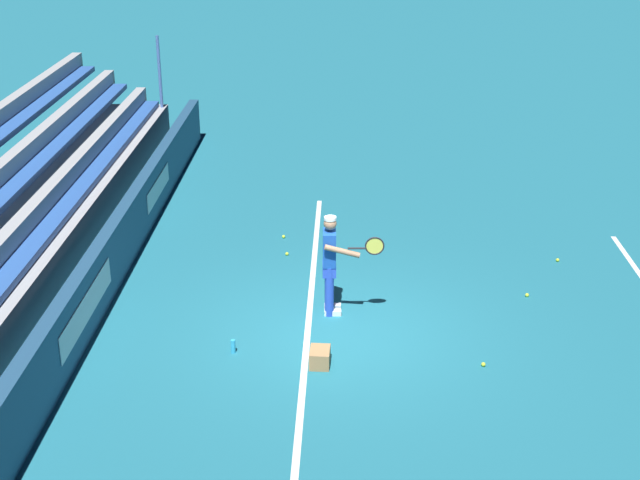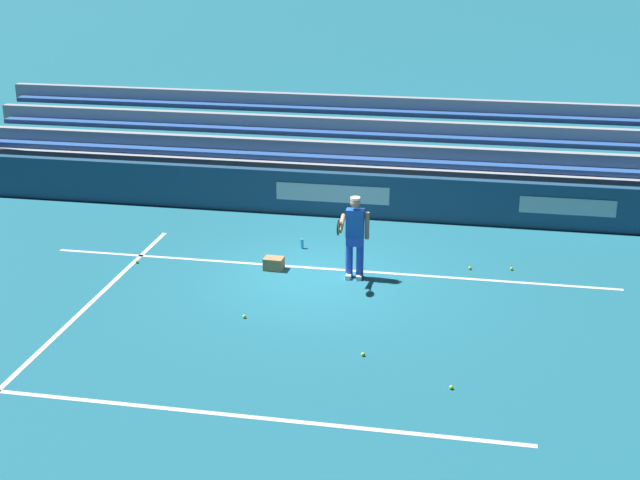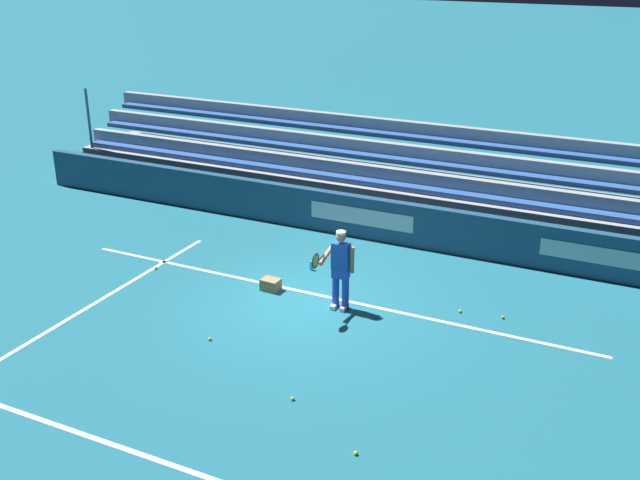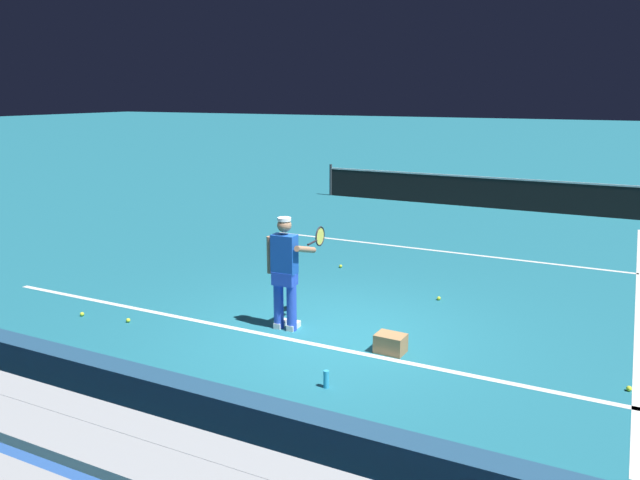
{
  "view_description": "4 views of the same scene",
  "coord_description": "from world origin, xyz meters",
  "px_view_note": "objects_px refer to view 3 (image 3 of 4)",
  "views": [
    {
      "loc": [
        12.65,
        0.09,
        6.93
      ],
      "look_at": [
        -1.18,
        -0.34,
        1.09
      ],
      "focal_mm": 50.0,
      "sensor_mm": 36.0,
      "label": 1
    },
    {
      "loc": [
        -3.12,
        16.57,
        6.96
      ],
      "look_at": [
        -0.11,
        0.74,
        1.1
      ],
      "focal_mm": 50.0,
      "sensor_mm": 36.0,
      "label": 2
    },
    {
      "loc": [
        -6.34,
        12.58,
        7.18
      ],
      "look_at": [
        -0.06,
        -0.42,
        1.33
      ],
      "focal_mm": 42.0,
      "sensor_mm": 36.0,
      "label": 3
    },
    {
      "loc": [
        3.8,
        -7.83,
        3.49
      ],
      "look_at": [
        -1.09,
        1.85,
        0.91
      ],
      "focal_mm": 35.0,
      "sensor_mm": 36.0,
      "label": 4
    }
  ],
  "objects_px": {
    "tennis_ball_midcourt": "(210,339)",
    "tennis_ball_on_baseline": "(156,268)",
    "tennis_ball_toward_net": "(503,317)",
    "water_bottle": "(311,266)",
    "tennis_ball_by_box": "(356,453)",
    "tennis_ball_near_player": "(460,311)",
    "tennis_player": "(340,269)",
    "tennis_ball_far_left": "(293,399)",
    "ball_box_cardboard": "(271,285)"
  },
  "relations": [
    {
      "from": "tennis_ball_by_box",
      "to": "tennis_ball_near_player",
      "type": "bearing_deg",
      "value": -91.46
    },
    {
      "from": "tennis_ball_far_left",
      "to": "tennis_ball_on_baseline",
      "type": "distance_m",
      "value": 6.3
    },
    {
      "from": "tennis_ball_midcourt",
      "to": "tennis_ball_on_baseline",
      "type": "height_order",
      "value": "same"
    },
    {
      "from": "tennis_ball_midcourt",
      "to": "ball_box_cardboard",
      "type": "bearing_deg",
      "value": -89.24
    },
    {
      "from": "tennis_player",
      "to": "tennis_ball_midcourt",
      "type": "bearing_deg",
      "value": 54.02
    },
    {
      "from": "ball_box_cardboard",
      "to": "tennis_ball_toward_net",
      "type": "distance_m",
      "value": 4.98
    },
    {
      "from": "tennis_ball_near_player",
      "to": "tennis_player",
      "type": "bearing_deg",
      "value": 20.93
    },
    {
      "from": "tennis_player",
      "to": "water_bottle",
      "type": "height_order",
      "value": "tennis_player"
    },
    {
      "from": "tennis_ball_midcourt",
      "to": "tennis_ball_toward_net",
      "type": "relative_size",
      "value": 1.0
    },
    {
      "from": "tennis_ball_toward_net",
      "to": "ball_box_cardboard",
      "type": "bearing_deg",
      "value": 10.21
    },
    {
      "from": "tennis_ball_midcourt",
      "to": "water_bottle",
      "type": "xyz_separation_m",
      "value": [
        -0.29,
        -3.79,
        0.08
      ]
    },
    {
      "from": "tennis_player",
      "to": "water_bottle",
      "type": "bearing_deg",
      "value": -46.57
    },
    {
      "from": "ball_box_cardboard",
      "to": "tennis_ball_on_baseline",
      "type": "height_order",
      "value": "ball_box_cardboard"
    },
    {
      "from": "tennis_ball_far_left",
      "to": "tennis_ball_near_player",
      "type": "xyz_separation_m",
      "value": [
        -1.65,
        -4.29,
        0.0
      ]
    },
    {
      "from": "tennis_ball_far_left",
      "to": "water_bottle",
      "type": "xyz_separation_m",
      "value": [
        2.07,
        -4.87,
        0.08
      ]
    },
    {
      "from": "tennis_ball_midcourt",
      "to": "tennis_ball_toward_net",
      "type": "xyz_separation_m",
      "value": [
        -4.86,
        -3.33,
        0.0
      ]
    },
    {
      "from": "tennis_ball_far_left",
      "to": "water_bottle",
      "type": "height_order",
      "value": "water_bottle"
    },
    {
      "from": "tennis_ball_by_box",
      "to": "tennis_ball_toward_net",
      "type": "relative_size",
      "value": 1.0
    },
    {
      "from": "tennis_player",
      "to": "tennis_ball_far_left",
      "type": "height_order",
      "value": "tennis_player"
    },
    {
      "from": "tennis_player",
      "to": "tennis_ball_far_left",
      "type": "relative_size",
      "value": 25.98
    },
    {
      "from": "tennis_ball_midcourt",
      "to": "tennis_ball_by_box",
      "type": "height_order",
      "value": "same"
    },
    {
      "from": "tennis_ball_far_left",
      "to": "tennis_ball_near_player",
      "type": "distance_m",
      "value": 4.6
    },
    {
      "from": "tennis_player",
      "to": "tennis_ball_toward_net",
      "type": "height_order",
      "value": "tennis_player"
    },
    {
      "from": "tennis_ball_near_player",
      "to": "tennis_ball_on_baseline",
      "type": "relative_size",
      "value": 1.0
    },
    {
      "from": "tennis_ball_midcourt",
      "to": "tennis_ball_on_baseline",
      "type": "xyz_separation_m",
      "value": [
        2.99,
        -2.24,
        0.0
      ]
    },
    {
      "from": "tennis_ball_far_left",
      "to": "water_bottle",
      "type": "bearing_deg",
      "value": -66.96
    },
    {
      "from": "water_bottle",
      "to": "tennis_player",
      "type": "bearing_deg",
      "value": 133.43
    },
    {
      "from": "tennis_ball_midcourt",
      "to": "water_bottle",
      "type": "height_order",
      "value": "water_bottle"
    },
    {
      "from": "tennis_ball_on_baseline",
      "to": "water_bottle",
      "type": "height_order",
      "value": "water_bottle"
    },
    {
      "from": "tennis_ball_by_box",
      "to": "water_bottle",
      "type": "distance_m",
      "value": 6.76
    },
    {
      "from": "tennis_ball_on_baseline",
      "to": "tennis_ball_midcourt",
      "type": "bearing_deg",
      "value": 143.1
    },
    {
      "from": "tennis_ball_on_baseline",
      "to": "tennis_ball_by_box",
      "type": "xyz_separation_m",
      "value": [
        -6.86,
        4.17,
        0.0
      ]
    },
    {
      "from": "tennis_player",
      "to": "tennis_ball_far_left",
      "type": "xyz_separation_m",
      "value": [
        -0.68,
        3.4,
        -0.86
      ]
    },
    {
      "from": "tennis_ball_far_left",
      "to": "tennis_ball_toward_net",
      "type": "distance_m",
      "value": 5.07
    },
    {
      "from": "tennis_player",
      "to": "tennis_ball_by_box",
      "type": "xyz_separation_m",
      "value": [
        -2.19,
        4.25,
        -0.86
      ]
    },
    {
      "from": "tennis_ball_by_box",
      "to": "tennis_ball_toward_net",
      "type": "height_order",
      "value": "same"
    },
    {
      "from": "tennis_ball_midcourt",
      "to": "tennis_ball_by_box",
      "type": "bearing_deg",
      "value": 153.52
    },
    {
      "from": "tennis_player",
      "to": "tennis_ball_far_left",
      "type": "distance_m",
      "value": 3.57
    },
    {
      "from": "ball_box_cardboard",
      "to": "water_bottle",
      "type": "bearing_deg",
      "value": -103.52
    },
    {
      "from": "tennis_ball_near_player",
      "to": "tennis_ball_toward_net",
      "type": "distance_m",
      "value": 0.86
    },
    {
      "from": "tennis_ball_near_player",
      "to": "water_bottle",
      "type": "height_order",
      "value": "water_bottle"
    },
    {
      "from": "water_bottle",
      "to": "tennis_ball_toward_net",
      "type": "bearing_deg",
      "value": 174.26
    },
    {
      "from": "ball_box_cardboard",
      "to": "tennis_ball_by_box",
      "type": "height_order",
      "value": "ball_box_cardboard"
    },
    {
      "from": "tennis_ball_near_player",
      "to": "tennis_ball_by_box",
      "type": "height_order",
      "value": "same"
    },
    {
      "from": "ball_box_cardboard",
      "to": "water_bottle",
      "type": "height_order",
      "value": "ball_box_cardboard"
    },
    {
      "from": "tennis_ball_on_baseline",
      "to": "tennis_ball_toward_net",
      "type": "relative_size",
      "value": 1.0
    },
    {
      "from": "tennis_ball_toward_net",
      "to": "water_bottle",
      "type": "relative_size",
      "value": 0.3
    },
    {
      "from": "tennis_player",
      "to": "tennis_ball_near_player",
      "type": "bearing_deg",
      "value": -159.07
    },
    {
      "from": "tennis_ball_toward_net",
      "to": "water_bottle",
      "type": "xyz_separation_m",
      "value": [
        4.57,
        -0.46,
        0.08
      ]
    },
    {
      "from": "tennis_ball_near_player",
      "to": "tennis_ball_midcourt",
      "type": "relative_size",
      "value": 1.0
    }
  ]
}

